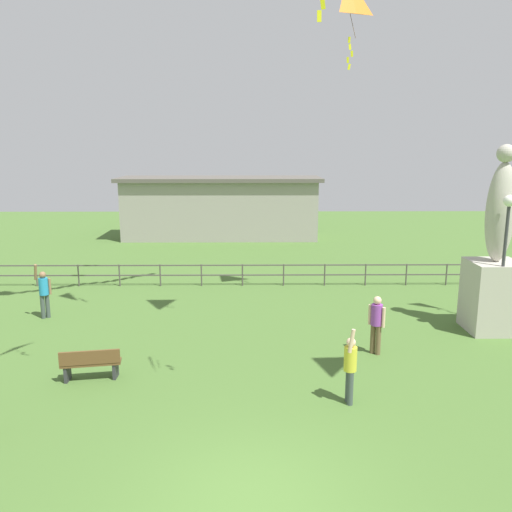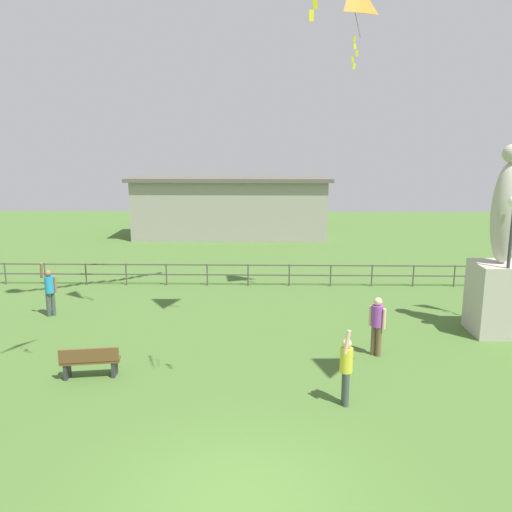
# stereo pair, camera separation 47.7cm
# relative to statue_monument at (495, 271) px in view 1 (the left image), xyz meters

# --- Properties ---
(ground_plane) EXTENTS (80.00, 80.00, 0.00)m
(ground_plane) POSITION_rel_statue_monument_xyz_m (-7.84, -8.37, -1.98)
(ground_plane) COLOR #476B2D
(statue_monument) EXTENTS (1.58, 1.58, 5.98)m
(statue_monument) POSITION_rel_statue_monument_xyz_m (0.00, 0.00, 0.00)
(statue_monument) COLOR #B2AD9E
(statue_monument) RESTS_ON ground_plane
(lamppost) EXTENTS (0.36, 0.36, 4.50)m
(lamppost) POSITION_rel_statue_monument_xyz_m (-0.08, -0.67, 1.28)
(lamppost) COLOR #38383D
(lamppost) RESTS_ON ground_plane
(park_bench) EXTENTS (1.55, 0.64, 0.85)m
(park_bench) POSITION_rel_statue_monument_xyz_m (-11.94, -3.62, -1.51)
(park_bench) COLOR brown
(park_bench) RESTS_ON ground_plane
(person_0) EXTENTS (0.51, 0.37, 1.96)m
(person_0) POSITION_rel_statue_monument_xyz_m (-15.03, 1.40, -0.99)
(person_0) COLOR #3F4C47
(person_0) RESTS_ON ground_plane
(person_3) EXTENTS (0.30, 0.50, 1.90)m
(person_3) POSITION_rel_statue_monument_xyz_m (-5.53, -4.91, -1.02)
(person_3) COLOR #3F4C47
(person_3) RESTS_ON ground_plane
(person_4) EXTENTS (0.43, 0.37, 1.73)m
(person_4) POSITION_rel_statue_monument_xyz_m (-4.22, -1.94, -0.98)
(person_4) COLOR brown
(person_4) RESTS_ON ground_plane
(kite_3) EXTENTS (1.12, 1.10, 3.08)m
(kite_3) POSITION_rel_statue_monument_xyz_m (-4.49, 3.17, 8.81)
(kite_3) COLOR orange
(waterfront_railing) EXTENTS (36.01, 0.06, 0.95)m
(waterfront_railing) POSITION_rel_statue_monument_xyz_m (-8.18, 5.63, -1.35)
(waterfront_railing) COLOR #4C4742
(waterfront_railing) RESTS_ON ground_plane
(pavilion_building) EXTENTS (12.90, 3.94, 3.95)m
(pavilion_building) POSITION_rel_statue_monument_xyz_m (-9.79, 17.63, 0.02)
(pavilion_building) COLOR gray
(pavilion_building) RESTS_ON ground_plane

